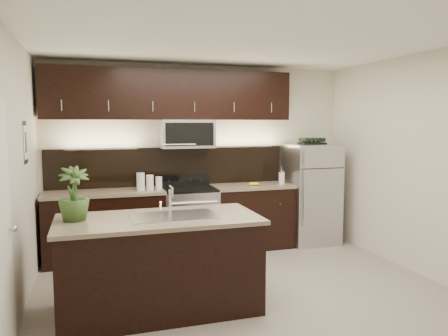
{
  "coord_description": "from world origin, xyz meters",
  "views": [
    {
      "loc": [
        -1.59,
        -4.32,
        1.87
      ],
      "look_at": [
        -0.08,
        0.55,
        1.33
      ],
      "focal_mm": 35.0,
      "sensor_mm": 36.0,
      "label": 1
    }
  ],
  "objects": [
    {
      "name": "room_walls",
      "position": [
        -0.11,
        -0.04,
        1.7
      ],
      "size": [
        4.52,
        4.02,
        2.71
      ],
      "color": "beige",
      "rests_on": "ground"
    },
    {
      "name": "upper_fixtures",
      "position": [
        -0.43,
        1.84,
        2.14
      ],
      "size": [
        3.49,
        0.4,
        1.66
      ],
      "color": "black",
      "rests_on": "counter_run"
    },
    {
      "name": "french_press",
      "position": [
        1.17,
        1.64,
        1.04
      ],
      "size": [
        0.09,
        0.09,
        0.27
      ],
      "rotation": [
        0.0,
        0.0,
        -0.3
      ],
      "color": "silver",
      "rests_on": "counter_run"
    },
    {
      "name": "island",
      "position": [
        -0.96,
        -0.13,
        0.47
      ],
      "size": [
        1.96,
        0.96,
        0.94
      ],
      "color": "black",
      "rests_on": "ground"
    },
    {
      "name": "plant",
      "position": [
        -1.74,
        -0.04,
        1.2
      ],
      "size": [
        0.35,
        0.35,
        0.51
      ],
      "primitive_type": "imported",
      "rotation": [
        0.0,
        0.0,
        0.24
      ],
      "color": "#305120",
      "rests_on": "island"
    },
    {
      "name": "wine_rack",
      "position": [
        1.66,
        1.63,
        1.57
      ],
      "size": [
        0.38,
        0.23,
        0.09
      ],
      "color": "black",
      "rests_on": "refrigerator"
    },
    {
      "name": "counter_run",
      "position": [
        -0.46,
        1.69,
        0.47
      ],
      "size": [
        3.51,
        0.65,
        0.94
      ],
      "color": "black",
      "rests_on": "ground"
    },
    {
      "name": "canisters",
      "position": [
        -0.83,
        1.66,
        1.05
      ],
      "size": [
        0.36,
        0.15,
        0.24
      ],
      "rotation": [
        0.0,
        0.0,
        0.2
      ],
      "color": "silver",
      "rests_on": "counter_run"
    },
    {
      "name": "ground",
      "position": [
        0.0,
        0.0,
        0.0
      ],
      "size": [
        4.5,
        4.5,
        0.0
      ],
      "primitive_type": "plane",
      "color": "gray",
      "rests_on": "ground"
    },
    {
      "name": "refrigerator",
      "position": [
        1.66,
        1.63,
        0.77
      ],
      "size": [
        0.74,
        0.67,
        1.53
      ],
      "primitive_type": "cube",
      "color": "#B2B2B7",
      "rests_on": "ground"
    },
    {
      "name": "sink_faucet",
      "position": [
        -0.81,
        -0.12,
        0.96
      ],
      "size": [
        0.84,
        0.5,
        0.28
      ],
      "color": "silver",
      "rests_on": "island"
    },
    {
      "name": "bananas",
      "position": [
        0.66,
        1.61,
        0.96
      ],
      "size": [
        0.17,
        0.14,
        0.05
      ],
      "primitive_type": "ellipsoid",
      "rotation": [
        0.0,
        0.0,
        -0.08
      ],
      "color": "yellow",
      "rests_on": "counter_run"
    }
  ]
}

